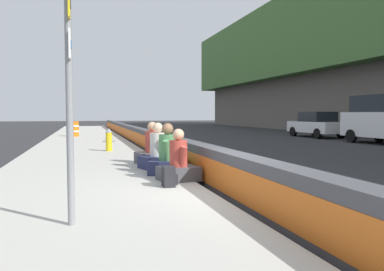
# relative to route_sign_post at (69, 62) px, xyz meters

# --- Properties ---
(ground_plane) EXTENTS (160.00, 160.00, 0.00)m
(ground_plane) POSITION_rel_route_sign_post_xyz_m (1.44, -2.87, -2.23)
(ground_plane) COLOR #2B2B2D
(ground_plane) RESTS_ON ground
(sidewalk_strip) EXTENTS (80.00, 4.40, 0.14)m
(sidewalk_strip) POSITION_rel_route_sign_post_xyz_m (1.44, -0.22, -2.16)
(sidewalk_strip) COLOR #B5B2A8
(sidewalk_strip) RESTS_ON ground_plane
(jersey_barrier) EXTENTS (76.00, 0.45, 0.85)m
(jersey_barrier) POSITION_rel_route_sign_post_xyz_m (1.44, -2.87, -1.81)
(jersey_barrier) COLOR #47474C
(jersey_barrier) RESTS_ON ground_plane
(route_sign_post) EXTENTS (0.44, 0.09, 3.60)m
(route_sign_post) POSITION_rel_route_sign_post_xyz_m (0.00, 0.00, 0.00)
(route_sign_post) COLOR gray
(route_sign_post) RESTS_ON sidewalk_strip
(fire_hydrant) EXTENTS (0.26, 0.46, 0.88)m
(fire_hydrant) POSITION_rel_route_sign_post_xyz_m (9.96, -1.08, -1.65)
(fire_hydrant) COLOR gold
(fire_hydrant) RESTS_ON sidewalk_strip
(seated_person_foreground) EXTENTS (0.83, 0.92, 1.12)m
(seated_person_foreground) POSITION_rel_route_sign_post_xyz_m (2.87, -2.12, -1.74)
(seated_person_foreground) COLOR #424247
(seated_person_foreground) RESTS_ON sidewalk_strip
(seated_person_middle) EXTENTS (0.98, 1.06, 1.22)m
(seated_person_middle) POSITION_rel_route_sign_post_xyz_m (3.80, -2.08, -1.71)
(seated_person_middle) COLOR #23284C
(seated_person_middle) RESTS_ON sidewalk_strip
(seated_person_rear) EXTENTS (0.94, 1.03, 1.21)m
(seated_person_rear) POSITION_rel_route_sign_post_xyz_m (4.79, -2.03, -1.72)
(seated_person_rear) COLOR #23284C
(seated_person_rear) RESTS_ON sidewalk_strip
(seated_person_far) EXTENTS (0.90, 1.00, 1.21)m
(seated_person_far) POSITION_rel_route_sign_post_xyz_m (5.81, -2.06, -1.72)
(seated_person_far) COLOR #424247
(seated_person_far) RESTS_ON sidewalk_strip
(backpack) EXTENTS (0.32, 0.28, 0.40)m
(backpack) POSITION_rel_route_sign_post_xyz_m (2.23, -1.77, -1.90)
(backpack) COLOR #232328
(backpack) RESTS_ON sidewalk_strip
(construction_barrel) EXTENTS (0.54, 0.54, 0.95)m
(construction_barrel) POSITION_rel_route_sign_post_xyz_m (20.28, 0.41, -1.61)
(construction_barrel) COLOR orange
(construction_barrel) RESTS_ON sidewalk_strip
(parked_car_fourth) EXTENTS (4.51, 1.98, 1.71)m
(parked_car_fourth) POSITION_rel_route_sign_post_xyz_m (17.33, -15.13, -1.37)
(parked_car_fourth) COLOR silver
(parked_car_fourth) RESTS_ON ground_plane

